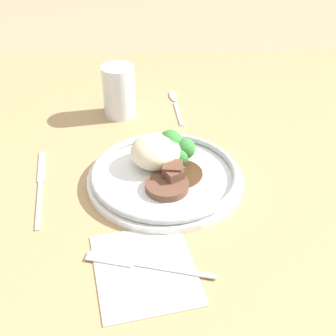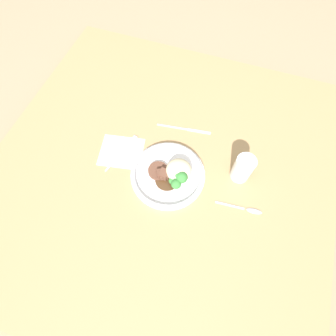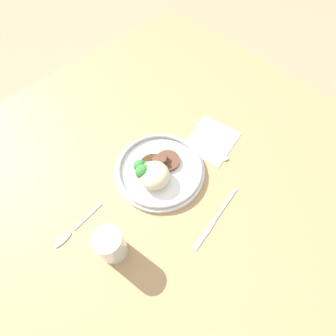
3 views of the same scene
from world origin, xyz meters
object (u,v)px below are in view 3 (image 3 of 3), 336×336
at_px(fork, 213,143).
at_px(spoon, 69,234).
at_px(knife, 215,220).
at_px(juice_glass, 112,246).
at_px(plate, 157,170).

bearing_deg(fork, spoon, -84.14).
bearing_deg(knife, juice_glass, -35.36).
height_order(juice_glass, spoon, juice_glass).
bearing_deg(juice_glass, fork, -174.74).
height_order(plate, juice_glass, juice_glass).
bearing_deg(spoon, fork, 166.16).
height_order(plate, knife, plate).
relative_size(plate, juice_glass, 2.45).
distance_m(fork, spoon, 0.49).
bearing_deg(knife, fork, -146.55).
xyz_separation_m(plate, knife, (-0.01, 0.21, -0.02)).
bearing_deg(plate, fork, 167.00).
height_order(plate, spoon, plate).
bearing_deg(fork, knife, -33.96).
bearing_deg(juice_glass, plate, -159.74).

